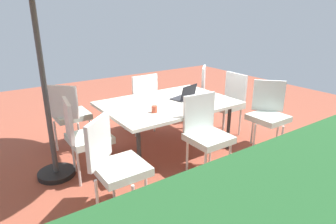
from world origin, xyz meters
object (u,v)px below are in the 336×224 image
chair_south (141,100)px  chair_west (228,101)px  dining_table (168,105)px  chair_southwest (195,90)px  chair_southeast (69,113)px  laptop (185,96)px  cup (154,109)px  chair_northwest (268,112)px  chair_east (84,134)px  chair_northeast (115,162)px  chair_north (206,132)px

chair_south → chair_west: (-1.12, 0.84, 0.00)m
dining_table → chair_southwest: bearing=-145.3°
chair_southeast → laptop: chair_southeast is taller
chair_south → cup: size_ratio=11.64×
dining_table → chair_northwest: chair_northwest is taller
chair_east → cup: 0.89m
chair_west → chair_east: size_ratio=1.00×
chair_west → chair_northeast: 2.47m
chair_west → cup: size_ratio=11.64×
chair_south → cup: (0.40, 1.06, 0.21)m
chair_southeast → chair_northwest: 2.82m
chair_north → cup: (0.39, -0.52, 0.21)m
chair_west → chair_northwest: bearing=7.6°
chair_southeast → cup: (-0.74, 1.09, 0.21)m
chair_north → chair_west: bearing=37.2°
chair_south → cup: chair_south is taller
chair_north → laptop: size_ratio=2.63×
chair_west → chair_northeast: bearing=-68.5°
dining_table → chair_north: size_ratio=1.80×
chair_south → chair_northeast: size_ratio=1.00×
chair_southwest → chair_northwest: bearing=47.4°
chair_northeast → cup: (-0.82, -0.59, 0.21)m
dining_table → cup: cup is taller
chair_south → laptop: chair_south is taller
cup → chair_southwest: bearing=-145.5°
laptop → chair_northwest: bearing=126.5°
chair_west → chair_southwest: bearing=-178.0°
chair_southwest → cup: bearing=-10.3°
chair_southeast → chair_north: size_ratio=1.00×
dining_table → chair_north: 0.79m
chair_southwest → laptop: size_ratio=2.63×
chair_southeast → laptop: size_ratio=2.63×
chair_east → dining_table: bearing=-79.9°
chair_east → chair_north: bearing=-112.8°
chair_south → chair_southeast: bearing=-2.9°
chair_west → cup: chair_west is taller
chair_southeast → chair_northeast: size_ratio=1.00×
chair_southwest → cup: size_ratio=11.64×
chair_east → chair_southwest: size_ratio=1.00×
chair_southeast → chair_northwest: size_ratio=1.00×
laptop → cup: laptop is taller
chair_east → chair_southeast: bearing=2.2°
dining_table → chair_east: 1.22m
chair_west → chair_northwest: same height
chair_south → chair_southwest: (-1.13, 0.01, 0.00)m
chair_southeast → chair_northwest: same height
chair_east → chair_southwest: same height
dining_table → cup: size_ratio=20.93×
dining_table → chair_southwest: size_ratio=1.80×
chair_south → chair_northeast: 2.05m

